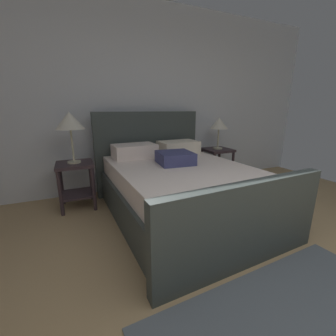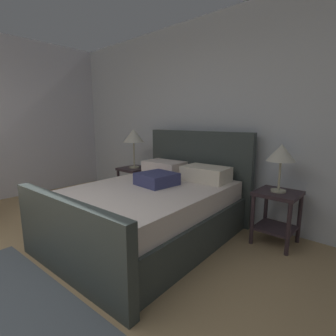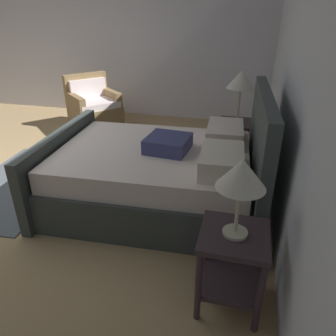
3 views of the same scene
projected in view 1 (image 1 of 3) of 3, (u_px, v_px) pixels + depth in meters
The scene contains 6 objects.
wall_back at pixel (148, 100), 3.46m from camera, with size 6.20×0.12×2.78m, color silver.
bed at pixel (178, 186), 2.65m from camera, with size 1.73×2.20×1.22m.
nightstand_right at pixel (217, 160), 3.79m from camera, with size 0.44×0.44×0.60m.
table_lamp_right at pixel (219, 124), 3.63m from camera, with size 0.30×0.30×0.52m.
nightstand_left at pixel (76, 178), 2.81m from camera, with size 0.44×0.44×0.60m.
table_lamp_left at pixel (70, 122), 2.63m from camera, with size 0.34×0.34×0.63m.
Camera 1 is at (-1.15, -0.11, 1.26)m, focal length 23.44 mm.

